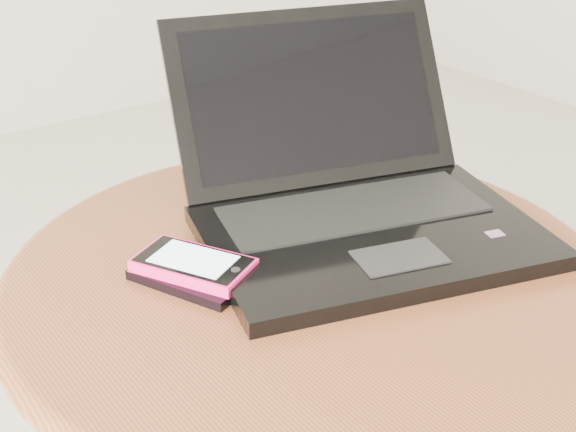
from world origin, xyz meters
TOP-DOWN VIEW (x-y plane):
  - table at (-0.04, -0.02)m, footprint 0.68×0.68m
  - laptop at (0.06, 0.03)m, footprint 0.46×0.47m
  - phone_black at (-0.17, 0.03)m, footprint 0.11×0.14m
  - phone_pink at (-0.16, 0.03)m, footprint 0.12×0.14m

SIDE VIEW (x-z plane):
  - table at x=-0.04m, z-range 0.15..0.69m
  - phone_black at x=-0.17m, z-range 0.54..0.55m
  - phone_pink at x=-0.16m, z-range 0.55..0.56m
  - laptop at x=0.06m, z-range 0.47..0.69m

